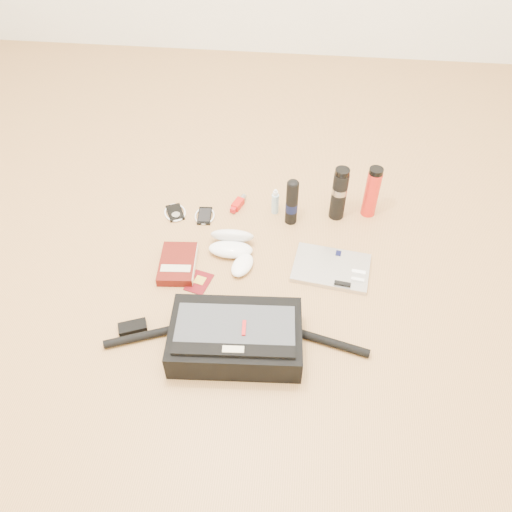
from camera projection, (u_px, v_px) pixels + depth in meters
name	position (u px, v px, depth m)	size (l,w,h in m)	color
ground	(257.00, 291.00, 1.84)	(4.00, 4.00, 0.00)	#AC7C47
messenger_bag	(235.00, 337.00, 1.63)	(0.89, 0.30, 0.12)	black
laptop	(331.00, 268.00, 1.91)	(0.31, 0.24, 0.03)	#B2B2B4
book	(178.00, 264.00, 1.91)	(0.15, 0.21, 0.04)	#4A0E09
passport	(199.00, 282.00, 1.87)	(0.10, 0.12, 0.01)	#52090E
mouse	(242.00, 265.00, 1.90)	(0.11, 0.14, 0.04)	white
sunglasses_case	(231.00, 243.00, 1.96)	(0.18, 0.15, 0.10)	white
ipod	(175.00, 213.00, 2.13)	(0.12, 0.12, 0.01)	black
phone	(205.00, 216.00, 2.12)	(0.09, 0.11, 0.01)	black
inhaler	(238.00, 204.00, 2.16)	(0.06, 0.12, 0.03)	#B2140E
spray_bottle	(275.00, 203.00, 2.11)	(0.04, 0.04, 0.12)	#99BFD3
aerosol_can	(292.00, 202.00, 2.03)	(0.07, 0.07, 0.21)	black
thermos_black	(339.00, 194.00, 2.04)	(0.07, 0.07, 0.24)	black
thermos_red	(372.00, 192.00, 2.06)	(0.08, 0.08, 0.23)	red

